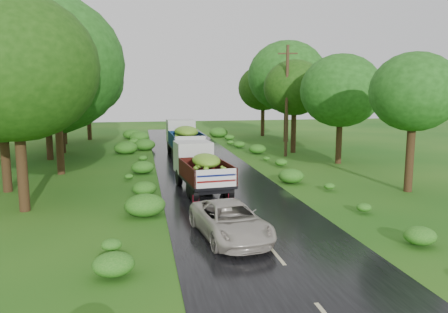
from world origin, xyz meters
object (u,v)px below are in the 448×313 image
object	(u,v)px
car	(230,221)
truck_near	(200,165)
utility_pole	(287,100)
truck_far	(184,136)

from	to	relation	value
car	truck_near	bearing A→B (deg)	83.01
utility_pole	truck_near	bearing A→B (deg)	-108.70
truck_far	car	size ratio (longest dim) A/B	1.46
car	truck_far	bearing A→B (deg)	81.82
truck_far	car	xyz separation A→B (m)	(-0.33, -19.98, -0.91)
truck_near	utility_pole	xyz separation A→B (m)	(8.27, 10.47, 3.10)
truck_far	car	world-z (taller)	truck_far
truck_near	car	size ratio (longest dim) A/B	1.30
truck_near	truck_far	world-z (taller)	truck_far
truck_near	utility_pole	distance (m)	13.70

